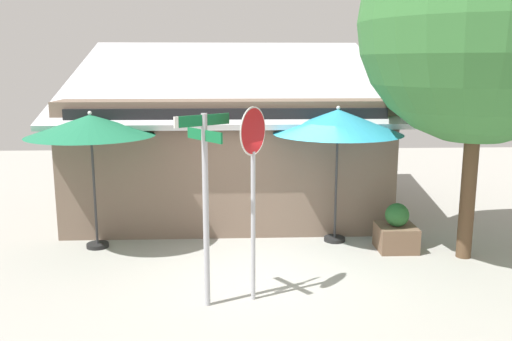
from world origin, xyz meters
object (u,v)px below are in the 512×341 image
object	(u,v)px
patio_umbrella_teal_center	(338,122)
shade_tree	(500,28)
patio_umbrella_forest_green_left	(91,126)
sidewalk_planter	(396,232)
street_sign_post	(205,190)
stop_sign	(253,169)

from	to	relation	value
patio_umbrella_teal_center	shade_tree	size ratio (longest dim) A/B	0.43
patio_umbrella_forest_green_left	shade_tree	xyz separation A→B (m)	(7.45, -0.99, 1.81)
shade_tree	sidewalk_planter	bearing A→B (deg)	158.31
street_sign_post	sidewalk_planter	world-z (taller)	street_sign_post
street_sign_post	stop_sign	size ratio (longest dim) A/B	0.97
street_sign_post	patio_umbrella_forest_green_left	world-z (taller)	street_sign_post
street_sign_post	shade_tree	distance (m)	5.94
street_sign_post	sidewalk_planter	distance (m)	4.58
stop_sign	street_sign_post	bearing A→B (deg)	-165.22
patio_umbrella_forest_green_left	shade_tree	distance (m)	7.73
stop_sign	shade_tree	xyz separation A→B (m)	(4.39, 1.60, 2.18)
shade_tree	patio_umbrella_teal_center	bearing A→B (deg)	155.49
stop_sign	patio_umbrella_forest_green_left	xyz separation A→B (m)	(-3.06, 2.59, 0.37)
stop_sign	patio_umbrella_teal_center	distance (m)	3.34
patio_umbrella_forest_green_left	shade_tree	world-z (taller)	shade_tree
street_sign_post	shade_tree	world-z (taller)	shade_tree
stop_sign	patio_umbrella_teal_center	size ratio (longest dim) A/B	1.08
patio_umbrella_teal_center	shade_tree	distance (m)	3.34
patio_umbrella_teal_center	sidewalk_planter	distance (m)	2.47
stop_sign	shade_tree	distance (m)	5.16
patio_umbrella_forest_green_left	sidewalk_planter	world-z (taller)	patio_umbrella_forest_green_left
patio_umbrella_forest_green_left	patio_umbrella_teal_center	xyz separation A→B (m)	(4.87, 0.18, 0.04)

